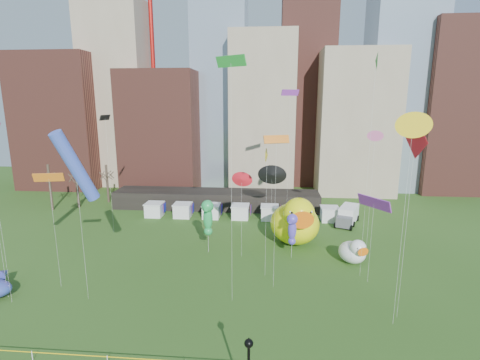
# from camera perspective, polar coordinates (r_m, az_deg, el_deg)

# --- Properties ---
(skyline) EXTENTS (101.00, 23.00, 68.00)m
(skyline) POSITION_cam_1_polar(r_m,az_deg,el_deg) (83.88, 2.42, 13.57)
(skyline) COLOR brown
(skyline) RESTS_ON ground
(pavilion) EXTENTS (38.00, 6.00, 3.20)m
(pavilion) POSITION_cam_1_polar(r_m,az_deg,el_deg) (67.92, -3.74, -3.08)
(pavilion) COLOR black
(pavilion) RESTS_ON ground
(vendor_tents) EXTENTS (33.24, 2.80, 2.40)m
(vendor_tents) POSITION_cam_1_polar(r_m,az_deg,el_deg) (61.77, 0.06, -5.11)
(vendor_tents) COLOR white
(vendor_tents) RESTS_ON ground
(bare_trees) EXTENTS (8.44, 6.44, 8.50)m
(bare_trees) POSITION_cam_1_polar(r_m,az_deg,el_deg) (74.53, -24.26, -0.86)
(bare_trees) COLOR #382B21
(bare_trees) RESTS_ON ground
(big_duck) EXTENTS (7.76, 9.77, 7.20)m
(big_duck) POSITION_cam_1_polar(r_m,az_deg,el_deg) (50.95, 8.76, -6.49)
(big_duck) COLOR #EFF40C
(big_duck) RESTS_ON ground
(small_duck) EXTENTS (4.25, 4.77, 3.34)m
(small_duck) POSITION_cam_1_polar(r_m,az_deg,el_deg) (47.38, 17.47, -10.71)
(small_duck) COLOR white
(small_duck) RESTS_ON ground
(seahorse_green) EXTENTS (1.67, 2.07, 7.18)m
(seahorse_green) POSITION_cam_1_polar(r_m,az_deg,el_deg) (47.25, -5.13, -5.50)
(seahorse_green) COLOR silver
(seahorse_green) RESTS_ON ground
(seahorse_purple) EXTENTS (1.71, 1.96, 5.89)m
(seahorse_purple) POSITION_cam_1_polar(r_m,az_deg,el_deg) (46.20, 8.27, -7.32)
(seahorse_purple) COLOR silver
(seahorse_purple) RESTS_ON ground
(box_truck) EXTENTS (4.74, 6.97, 2.79)m
(box_truck) POSITION_cam_1_polar(r_m,az_deg,el_deg) (61.78, 16.68, -5.32)
(box_truck) COLOR white
(box_truck) RESTS_ON ground
(kite_0) EXTENTS (0.79, 3.34, 18.34)m
(kite_0) POSITION_cam_1_polar(r_m,az_deg,el_deg) (33.55, 25.94, 5.64)
(kite_0) COLOR silver
(kite_0) RESTS_ON ground
(kite_1) EXTENTS (1.25, 0.58, 16.22)m
(kite_1) POSITION_cam_1_polar(r_m,az_deg,el_deg) (46.32, 20.59, 6.41)
(kite_1) COLOR silver
(kite_1) RESTS_ON ground
(kite_2) EXTENTS (0.57, 2.54, 17.73)m
(kite_2) POSITION_cam_1_polar(r_m,az_deg,el_deg) (55.83, -20.55, 9.07)
(kite_2) COLOR silver
(kite_2) RESTS_ON ground
(kite_3) EXTENTS (2.91, 2.08, 23.54)m
(kite_3) POSITION_cam_1_polar(r_m,az_deg,el_deg) (33.16, -1.45, 17.96)
(kite_3) COLOR silver
(kite_3) RESTS_ON ground
(kite_4) EXTENTS (2.11, 0.57, 18.83)m
(kite_4) POSITION_cam_1_polar(r_m,az_deg,el_deg) (32.15, 25.67, 7.79)
(kite_4) COLOR silver
(kite_4) RESTS_ON ground
(kite_6) EXTENTS (2.61, 1.28, 16.35)m
(kite_6) POSITION_cam_1_polar(r_m,az_deg,el_deg) (36.04, 5.78, 6.22)
(kite_6) COLOR silver
(kite_6) RESTS_ON ground
(kite_7) EXTENTS (2.79, 3.74, 9.77)m
(kite_7) POSITION_cam_1_polar(r_m,az_deg,el_deg) (40.67, 20.41, -3.41)
(kite_7) COLOR silver
(kite_7) RESTS_ON ground
(kite_8) EXTENTS (1.82, 0.81, 11.10)m
(kite_8) POSITION_cam_1_polar(r_m,az_deg,el_deg) (44.57, 0.26, 0.08)
(kite_8) COLOR silver
(kite_8) RESTS_ON ground
(kite_10) EXTENTS (2.97, 0.79, 10.14)m
(kite_10) POSITION_cam_1_polar(r_m,az_deg,el_deg) (55.05, 5.07, 0.80)
(kite_10) COLOR silver
(kite_10) RESTS_ON ground
(kite_11) EXTENTS (0.71, 1.80, 24.53)m
(kite_11) POSITION_cam_1_polar(r_m,az_deg,el_deg) (40.81, 20.73, 17.08)
(kite_11) COLOR silver
(kite_11) RESTS_ON ground
(kite_12) EXTENTS (0.30, 1.49, 14.75)m
(kite_12) POSITION_cam_1_polar(r_m,az_deg,el_deg) (38.74, 4.28, 3.88)
(kite_12) COLOR silver
(kite_12) RESTS_ON ground
(kite_13) EXTENTS (3.40, 4.15, 17.20)m
(kite_13) POSITION_cam_1_polar(r_m,az_deg,el_deg) (37.07, -24.57, 1.89)
(kite_13) COLOR silver
(kite_13) RESTS_ON ground
(kite_14) EXTENTS (2.95, 1.08, 12.53)m
(kite_14) POSITION_cam_1_polar(r_m,az_deg,el_deg) (41.36, -27.99, 0.29)
(kite_14) COLOR silver
(kite_14) RESTS_ON ground
(kite_15) EXTENTS (2.80, 1.96, 21.37)m
(kite_15) POSITION_cam_1_polar(r_m,az_deg,el_deg) (56.68, 7.92, 13.36)
(kite_15) COLOR silver
(kite_15) RESTS_ON ground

